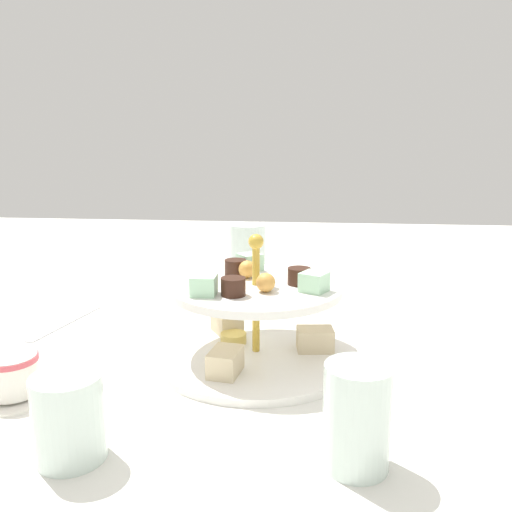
# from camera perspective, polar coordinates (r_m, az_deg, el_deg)

# --- Properties ---
(ground_plane) EXTENTS (2.40, 2.40, 0.00)m
(ground_plane) POSITION_cam_1_polar(r_m,az_deg,el_deg) (0.71, -0.00, -11.09)
(ground_plane) COLOR silver
(tiered_serving_stand) EXTENTS (0.27, 0.27, 0.17)m
(tiered_serving_stand) POSITION_cam_1_polar(r_m,az_deg,el_deg) (0.69, -0.03, -7.44)
(tiered_serving_stand) COLOR white
(tiered_serving_stand) RESTS_ON ground_plane
(water_glass_tall_right) EXTENTS (0.07, 0.07, 0.14)m
(water_glass_tall_right) POSITION_cam_1_polar(r_m,az_deg,el_deg) (0.96, -0.95, -0.57)
(water_glass_tall_right) COLOR silver
(water_glass_tall_right) RESTS_ON ground_plane
(water_glass_short_left) EXTENTS (0.06, 0.06, 0.08)m
(water_glass_short_left) POSITION_cam_1_polar(r_m,az_deg,el_deg) (0.52, -19.83, -16.32)
(water_glass_short_left) COLOR silver
(water_glass_short_left) RESTS_ON ground_plane
(teacup_with_saucer) EXTENTS (0.09, 0.09, 0.05)m
(teacup_with_saucer) POSITION_cam_1_polar(r_m,az_deg,el_deg) (0.66, -25.16, -11.99)
(teacup_with_saucer) COLOR white
(teacup_with_saucer) RESTS_ON ground_plane
(butter_knife_left) EXTENTS (0.09, 0.16, 0.00)m
(butter_knife_left) POSITION_cam_1_polar(r_m,az_deg,el_deg) (0.84, 22.77, -8.09)
(butter_knife_left) COLOR silver
(butter_knife_left) RESTS_ON ground_plane
(butter_knife_right) EXTENTS (0.05, 0.17, 0.00)m
(butter_knife_right) POSITION_cam_1_polar(r_m,az_deg,el_deg) (0.89, -20.15, -6.86)
(butter_knife_right) COLOR silver
(butter_knife_right) RESTS_ON ground_plane
(water_glass_mid_back) EXTENTS (0.06, 0.06, 0.10)m
(water_glass_mid_back) POSITION_cam_1_polar(r_m,az_deg,el_deg) (0.48, 11.00, -16.93)
(water_glass_mid_back) COLOR silver
(water_glass_mid_back) RESTS_ON ground_plane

